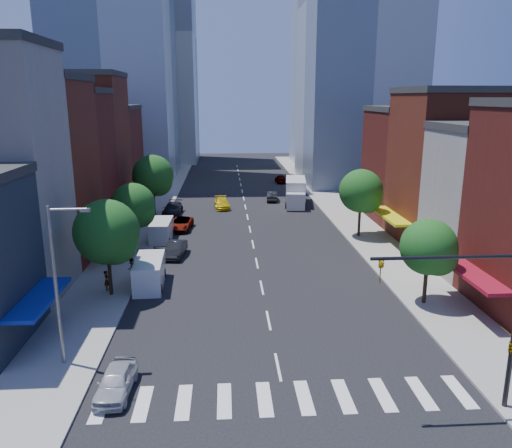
{
  "coord_description": "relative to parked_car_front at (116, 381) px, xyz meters",
  "views": [
    {
      "loc": [
        -2.83,
        -24.86,
        14.59
      ],
      "look_at": [
        -0.41,
        12.8,
        5.0
      ],
      "focal_mm": 35.0,
      "sensor_mm": 36.0,
      "label": 1
    }
  ],
  "objects": [
    {
      "name": "ground",
      "position": [
        8.46,
        2.0,
        -0.68
      ],
      "size": [
        220.0,
        220.0,
        0.0
      ],
      "primitive_type": "plane",
      "color": "black",
      "rests_on": "ground"
    },
    {
      "name": "sidewalk_left",
      "position": [
        -4.04,
        42.0,
        -0.61
      ],
      "size": [
        5.0,
        120.0,
        0.15
      ],
      "primitive_type": "cube",
      "color": "gray",
      "rests_on": "ground"
    },
    {
      "name": "sidewalk_right",
      "position": [
        20.96,
        42.0,
        -0.61
      ],
      "size": [
        5.0,
        120.0,
        0.15
      ],
      "primitive_type": "cube",
      "color": "gray",
      "rests_on": "ground"
    },
    {
      "name": "crosswalk",
      "position": [
        8.46,
        -1.0,
        -0.68
      ],
      "size": [
        19.0,
        3.0,
        0.01
      ],
      "primitive_type": "cube",
      "color": "silver",
      "rests_on": "ground"
    },
    {
      "name": "bldg_left_2",
      "position": [
        -12.54,
        22.5,
        7.32
      ],
      "size": [
        12.0,
        9.0,
        16.0
      ],
      "primitive_type": "cube",
      "color": "maroon",
      "rests_on": "ground"
    },
    {
      "name": "bldg_left_3",
      "position": [
        -12.54,
        31.0,
        6.82
      ],
      "size": [
        12.0,
        8.0,
        15.0
      ],
      "primitive_type": "cube",
      "color": "#541B15",
      "rests_on": "ground"
    },
    {
      "name": "bldg_left_4",
      "position": [
        -12.54,
        39.5,
        7.82
      ],
      "size": [
        12.0,
        9.0,
        17.0
      ],
      "primitive_type": "cube",
      "color": "maroon",
      "rests_on": "ground"
    },
    {
      "name": "bldg_left_5",
      "position": [
        -12.54,
        49.0,
        5.82
      ],
      "size": [
        12.0,
        10.0,
        13.0
      ],
      "primitive_type": "cube",
      "color": "#541B15",
      "rests_on": "ground"
    },
    {
      "name": "bldg_right_1",
      "position": [
        29.46,
        17.0,
        5.32
      ],
      "size": [
        12.0,
        8.0,
        12.0
      ],
      "primitive_type": "cube",
      "color": "beige",
      "rests_on": "ground"
    },
    {
      "name": "bldg_right_2",
      "position": [
        29.46,
        26.0,
        6.82
      ],
      "size": [
        12.0,
        10.0,
        15.0
      ],
      "primitive_type": "cube",
      "color": "maroon",
      "rests_on": "ground"
    },
    {
      "name": "bldg_right_3",
      "position": [
        29.46,
        36.0,
        5.82
      ],
      "size": [
        12.0,
        10.0,
        13.0
      ],
      "primitive_type": "cube",
      "color": "#541B15",
      "rests_on": "ground"
    },
    {
      "name": "tower_ne",
      "position": [
        28.46,
        64.0,
        29.32
      ],
      "size": [
        18.0,
        20.0,
        60.0
      ],
      "primitive_type": "cube",
      "color": "#9EA5AD",
      "rests_on": "ground"
    },
    {
      "name": "tower_far_w",
      "position": [
        -9.54,
        97.0,
        27.32
      ],
      "size": [
        18.0,
        18.0,
        56.0
      ],
      "primitive_type": "cube",
      "color": "#9EA5AD",
      "rests_on": "ground"
    },
    {
      "name": "traffic_signal",
      "position": [
        18.4,
        -2.5,
        3.48
      ],
      "size": [
        7.24,
        2.24,
        8.0
      ],
      "color": "black",
      "rests_on": "sidewalk_right"
    },
    {
      "name": "streetlight",
      "position": [
        -3.35,
        3.0,
        4.6
      ],
      "size": [
        2.25,
        0.25,
        9.0
      ],
      "color": "slate",
      "rests_on": "sidewalk_left"
    },
    {
      "name": "tree_left_near",
      "position": [
        -2.89,
        12.92,
        4.18
      ],
      "size": [
        4.8,
        4.8,
        7.3
      ],
      "color": "black",
      "rests_on": "sidewalk_left"
    },
    {
      "name": "tree_left_mid",
      "position": [
        -2.89,
        23.92,
        3.85
      ],
      "size": [
        4.2,
        4.2,
        6.65
      ],
      "color": "black",
      "rests_on": "sidewalk_left"
    },
    {
      "name": "tree_left_far",
      "position": [
        -2.89,
        37.92,
        4.52
      ],
      "size": [
        5.0,
        5.0,
        7.75
      ],
      "color": "black",
      "rests_on": "sidewalk_left"
    },
    {
      "name": "tree_right_near",
      "position": [
        20.11,
        9.92,
        3.51
      ],
      "size": [
        4.0,
        4.0,
        6.2
      ],
      "color": "black",
      "rests_on": "sidewalk_right"
    },
    {
      "name": "tree_right_far",
      "position": [
        20.11,
        27.92,
        4.18
      ],
      "size": [
        4.6,
        4.6,
        7.2
      ],
      "color": "black",
      "rests_on": "sidewalk_right"
    },
    {
      "name": "parked_car_front",
      "position": [
        0.0,
        0.0,
        0.0
      ],
      "size": [
        1.8,
        4.07,
        1.36
      ],
      "primitive_type": "imported",
      "rotation": [
        0.0,
        0.0,
        -0.05
      ],
      "color": "#B2B3B8",
      "rests_on": "ground"
    },
    {
      "name": "parked_car_second",
      "position": [
        0.96,
        22.48,
        0.03
      ],
      "size": [
        1.97,
        4.44,
        1.42
      ],
      "primitive_type": "imported",
      "rotation": [
        0.0,
        0.0,
        -0.11
      ],
      "color": "black",
      "rests_on": "ground"
    },
    {
      "name": "parked_car_third",
      "position": [
        0.65,
        32.39,
        -0.0
      ],
      "size": [
        2.74,
        5.1,
        1.36
      ],
      "primitive_type": "imported",
      "rotation": [
        0.0,
        0.0,
        -0.1
      ],
      "color": "#999999",
      "rests_on": "ground"
    },
    {
      "name": "parked_car_rear",
      "position": [
        -1.04,
        40.12,
        0.07
      ],
      "size": [
        2.48,
        5.33,
        1.51
      ],
      "primitive_type": "imported",
      "rotation": [
        0.0,
        0.0,
        -0.07
      ],
      "color": "black",
      "rests_on": "ground"
    },
    {
      "name": "cargo_van_near",
      "position": [
        -0.41,
        14.8,
        0.44
      ],
      "size": [
        2.36,
        5.4,
        2.26
      ],
      "rotation": [
        0.0,
        0.0,
        0.04
      ],
      "color": "silver",
      "rests_on": "ground"
    },
    {
      "name": "cargo_van_far",
      "position": [
        -1.05,
        28.14,
        0.36
      ],
      "size": [
        2.12,
        4.99,
        2.11
      ],
      "rotation": [
        0.0,
        0.0,
        -0.02
      ],
      "color": "silver",
      "rests_on": "ground"
    },
    {
      "name": "taxi",
      "position": [
        5.25,
        43.43,
        0.01
      ],
      "size": [
        2.3,
        4.87,
        1.37
      ],
      "primitive_type": "imported",
      "rotation": [
        0.0,
        0.0,
        0.08
      ],
      "color": "gold",
      "rests_on": "ground"
    },
    {
      "name": "traffic_car_oncoming",
      "position": [
        12.53,
        47.95,
        0.01
      ],
      "size": [
        1.89,
        4.32,
        1.38
      ],
      "primitive_type": "imported",
      "rotation": [
        0.0,
        0.0,
        3.04
      ],
      "color": "black",
      "rests_on": "ground"
    },
    {
      "name": "traffic_car_far",
      "position": [
        15.55,
        63.72,
        0.01
      ],
      "size": [
        1.9,
        4.16,
        1.38
      ],
      "primitive_type": "imported",
      "rotation": [
        0.0,
        0.0,
        3.21
      ],
      "color": "#999999",
      "rests_on": "ground"
    },
    {
      "name": "box_truck",
      "position": [
        15.53,
        45.14,
        1.0
      ],
      "size": [
        3.69,
        9.09,
        3.55
      ],
      "rotation": [
        0.0,
        0.0,
        -0.13
      ],
      "color": "silver",
      "rests_on": "ground"
    },
    {
      "name": "pedestrian_near",
      "position": [
        -3.53,
        13.9,
        0.26
      ],
      "size": [
        0.4,
        0.59,
        1.57
      ],
      "primitive_type": "imported",
      "rotation": [
        0.0,
        0.0,
        1.53
      ],
      "color": "#999999",
      "rests_on": "sidewalk_left"
    },
    {
      "name": "pedestrian_far",
      "position": [
        -2.04,
        16.16,
        0.37
      ],
      "size": [
        0.78,
        0.95,
        1.81
      ],
      "primitive_type": "imported",
      "rotation": [
        0.0,
        0.0,
        -1.69
      ],
      "color": "#999999",
      "rests_on": "sidewalk_left"
    }
  ]
}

